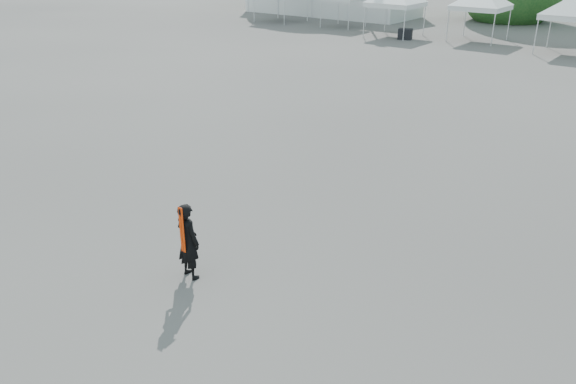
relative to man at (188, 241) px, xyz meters
The scene contains 3 objects.
ground 2.68m from the man, 81.79° to the left, with size 120.00×120.00×0.00m, color #474442.
man is the anchor object (origin of this frame).
crate_west 30.51m from the man, 109.04° to the left, with size 0.88×0.69×0.69m, color black.
Camera 1 is at (6.84, -8.79, 5.99)m, focal length 35.00 mm.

